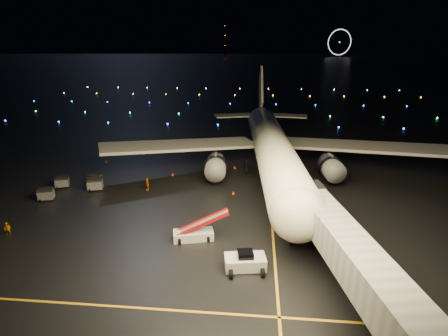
# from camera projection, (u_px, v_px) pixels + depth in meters

# --- Properties ---
(ground) EXTENTS (2000.00, 2000.00, 0.00)m
(ground) POSITION_uv_depth(u_px,v_px,m) (247.00, 70.00, 320.71)
(ground) COLOR black
(ground) RESTS_ON ground
(lane_centre) EXTENTS (0.25, 80.00, 0.02)m
(lane_centre) POSITION_uv_depth(u_px,v_px,m) (270.00, 194.00, 51.82)
(lane_centre) COLOR gold
(lane_centre) RESTS_ON ground
(lane_cross) EXTENTS (60.00, 0.25, 0.02)m
(lane_cross) POSITION_uv_depth(u_px,v_px,m) (79.00, 304.00, 29.81)
(lane_cross) COLOR gold
(lane_cross) RESTS_ON ground
(airliner) EXTENTS (61.91, 59.21, 16.50)m
(airliner) POSITION_uv_depth(u_px,v_px,m) (271.00, 124.00, 59.77)
(airliner) COLOR white
(airliner) RESTS_ON ground
(pushback_tug) EXTENTS (4.29, 2.72, 1.91)m
(pushback_tug) POSITION_uv_depth(u_px,v_px,m) (245.00, 260.00, 34.30)
(pushback_tug) COLOR silver
(pushback_tug) RESTS_ON ground
(belt_loader) EXTENTS (6.86, 3.37, 3.21)m
(belt_loader) POSITION_uv_depth(u_px,v_px,m) (193.00, 227.00, 39.34)
(belt_loader) COLOR silver
(belt_loader) RESTS_ON ground
(crew_b) EXTENTS (0.81, 0.64, 1.62)m
(crew_b) POSITION_uv_depth(u_px,v_px,m) (8.00, 229.00, 40.45)
(crew_b) COLOR orange
(crew_b) RESTS_ON ground
(crew_c) EXTENTS (0.96, 1.19, 1.89)m
(crew_c) POSITION_uv_depth(u_px,v_px,m) (147.00, 184.00, 53.24)
(crew_c) COLOR orange
(crew_c) RESTS_ON ground
(safety_cone_0) EXTENTS (0.54, 0.54, 0.47)m
(safety_cone_0) POSITION_uv_depth(u_px,v_px,m) (233.00, 193.00, 51.90)
(safety_cone_0) COLOR #FF400F
(safety_cone_0) RESTS_ON ground
(safety_cone_1) EXTENTS (0.64, 0.64, 0.55)m
(safety_cone_1) POSITION_uv_depth(u_px,v_px,m) (235.00, 167.00, 62.68)
(safety_cone_1) COLOR #FF400F
(safety_cone_1) RESTS_ON ground
(safety_cone_2) EXTENTS (0.54, 0.54, 0.49)m
(safety_cone_2) POSITION_uv_depth(u_px,v_px,m) (173.00, 174.00, 59.38)
(safety_cone_2) COLOR #FF400F
(safety_cone_2) RESTS_ON ground
(safety_cone_3) EXTENTS (0.54, 0.54, 0.53)m
(safety_cone_3) POSITION_uv_depth(u_px,v_px,m) (106.00, 161.00, 66.10)
(safety_cone_3) COLOR #FF400F
(safety_cone_3) RESTS_ON ground
(ferris_wheel) EXTENTS (49.33, 16.80, 52.00)m
(ferris_wheel) POSITION_uv_depth(u_px,v_px,m) (339.00, 43.00, 691.99)
(ferris_wheel) COLOR black
(ferris_wheel) RESTS_ON ground
(radio_mast) EXTENTS (1.80, 1.80, 64.00)m
(radio_mast) POSITION_uv_depth(u_px,v_px,m) (225.00, 40.00, 728.88)
(radio_mast) COLOR black
(radio_mast) RESTS_ON ground
(taxiway_lights) EXTENTS (164.00, 92.00, 0.36)m
(taxiway_lights) POSITION_uv_depth(u_px,v_px,m) (232.00, 101.00, 138.33)
(taxiway_lights) COLOR black
(taxiway_lights) RESTS_ON ground
(baggage_cart_0) EXTENTS (2.26, 1.91, 1.63)m
(baggage_cart_0) POSITION_uv_depth(u_px,v_px,m) (95.00, 180.00, 55.29)
(baggage_cart_0) COLOR slate
(baggage_cart_0) RESTS_ON ground
(baggage_cart_1) EXTENTS (2.51, 2.08, 1.84)m
(baggage_cart_1) POSITION_uv_depth(u_px,v_px,m) (95.00, 184.00, 53.22)
(baggage_cart_1) COLOR slate
(baggage_cart_1) RESTS_ON ground
(baggage_cart_2) EXTENTS (2.32, 1.91, 1.70)m
(baggage_cart_2) POSITION_uv_depth(u_px,v_px,m) (46.00, 194.00, 49.77)
(baggage_cart_2) COLOR slate
(baggage_cart_2) RESTS_ON ground
(baggage_cart_3) EXTENTS (2.32, 2.00, 1.66)m
(baggage_cart_3) POSITION_uv_depth(u_px,v_px,m) (62.00, 182.00, 54.26)
(baggage_cart_3) COLOR slate
(baggage_cart_3) RESTS_ON ground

